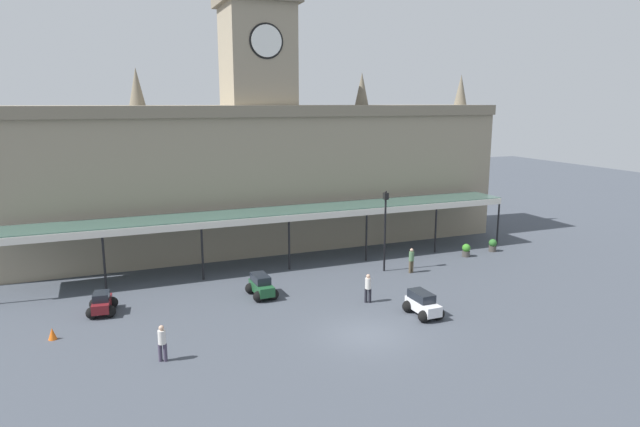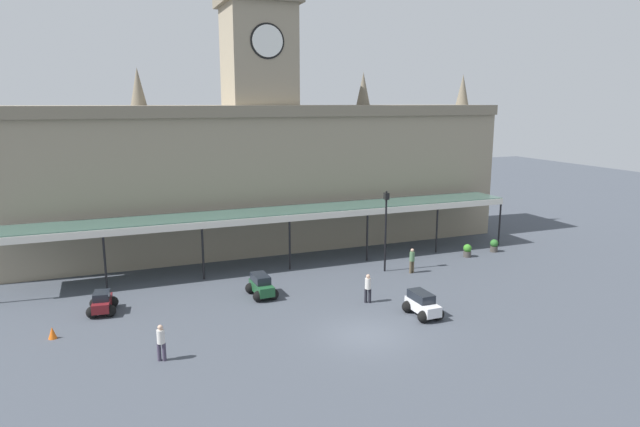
% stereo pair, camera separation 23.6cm
% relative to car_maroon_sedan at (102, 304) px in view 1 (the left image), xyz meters
% --- Properties ---
extents(ground_plane, '(140.00, 140.00, 0.00)m').
position_rel_car_maroon_sedan_xyz_m(ground_plane, '(11.92, -7.86, -0.50)').
color(ground_plane, '#424851').
extents(station_building, '(38.64, 6.75, 19.08)m').
position_rel_car_maroon_sedan_xyz_m(station_building, '(11.92, 10.61, 5.66)').
color(station_building, gray).
rests_on(station_building, ground).
extents(entrance_canopy, '(35.10, 3.26, 3.86)m').
position_rel_car_maroon_sedan_xyz_m(entrance_canopy, '(11.92, 5.02, 3.21)').
color(entrance_canopy, '#38564C').
rests_on(entrance_canopy, ground).
extents(car_maroon_sedan, '(1.67, 2.14, 1.19)m').
position_rel_car_maroon_sedan_xyz_m(car_maroon_sedan, '(0.00, 0.00, 0.00)').
color(car_maroon_sedan, maroon).
rests_on(car_maroon_sedan, ground).
extents(car_green_estate, '(1.59, 2.28, 1.27)m').
position_rel_car_maroon_sedan_xyz_m(car_green_estate, '(8.68, -0.65, 0.06)').
color(car_green_estate, '#1E512D').
rests_on(car_green_estate, ground).
extents(car_white_estate, '(1.56, 2.26, 1.27)m').
position_rel_car_maroon_sedan_xyz_m(car_white_estate, '(15.82, -6.74, 0.06)').
color(car_white_estate, silver).
rests_on(car_white_estate, ground).
extents(pedestrian_crossing_forecourt, '(0.36, 0.34, 1.67)m').
position_rel_car_maroon_sedan_xyz_m(pedestrian_crossing_forecourt, '(14.01, -3.90, 0.41)').
color(pedestrian_crossing_forecourt, black).
rests_on(pedestrian_crossing_forecourt, ground).
extents(pedestrian_near_entrance, '(0.38, 0.34, 1.67)m').
position_rel_car_maroon_sedan_xyz_m(pedestrian_near_entrance, '(19.22, 0.01, 0.41)').
color(pedestrian_near_entrance, brown).
rests_on(pedestrian_near_entrance, ground).
extents(pedestrian_beside_cars, '(0.37, 0.34, 1.67)m').
position_rel_car_maroon_sedan_xyz_m(pedestrian_beside_cars, '(2.38, -6.99, 0.41)').
color(pedestrian_beside_cars, '#3F384C').
rests_on(pedestrian_beside_cars, ground).
extents(victorian_lamppost, '(0.30, 0.30, 5.47)m').
position_rel_car_maroon_sedan_xyz_m(victorian_lamppost, '(17.72, 1.01, 2.86)').
color(victorian_lamppost, black).
rests_on(victorian_lamppost, ground).
extents(traffic_cone, '(0.40, 0.40, 0.58)m').
position_rel_car_maroon_sedan_xyz_m(traffic_cone, '(-2.28, -2.67, -0.21)').
color(traffic_cone, orange).
rests_on(traffic_cone, ground).
extents(planter_by_canopy, '(0.60, 0.60, 0.96)m').
position_rel_car_maroon_sedan_xyz_m(planter_by_canopy, '(27.79, 2.30, -0.01)').
color(planter_by_canopy, '#47423D').
rests_on(planter_by_canopy, ground).
extents(planter_near_kerb, '(0.60, 0.60, 0.96)m').
position_rel_car_maroon_sedan_xyz_m(planter_near_kerb, '(25.02, 1.86, -0.01)').
color(planter_near_kerb, '#47423D').
rests_on(planter_near_kerb, ground).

